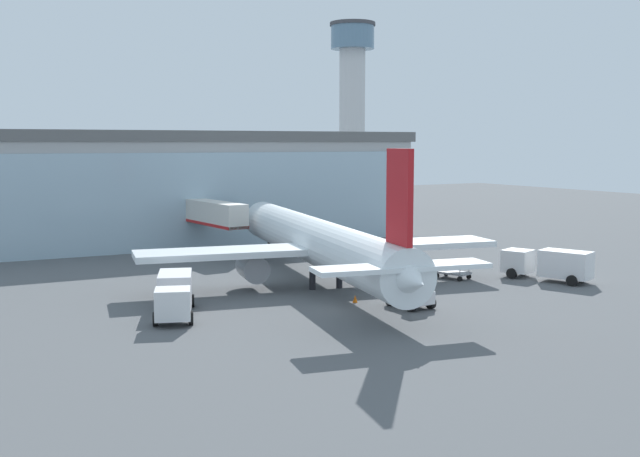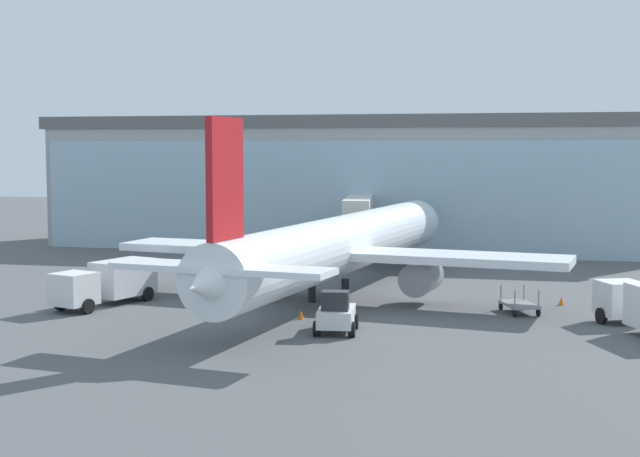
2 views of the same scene
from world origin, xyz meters
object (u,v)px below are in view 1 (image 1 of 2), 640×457
(catering_truck, at_px, (175,294))
(airplane, at_px, (318,243))
(safety_cone_wingtip, at_px, (453,267))
(safety_cone_nose, at_px, (355,299))
(control_tower, at_px, (352,99))
(jet_bridge, at_px, (211,214))
(baggage_cart, at_px, (453,273))
(pushback_tug, at_px, (412,294))
(fuel_truck, at_px, (550,263))

(catering_truck, bearing_deg, airplane, 130.82)
(airplane, bearing_deg, safety_cone_wingtip, -80.06)
(safety_cone_nose, bearing_deg, control_tower, 57.81)
(jet_bridge, xyz_separation_m, airplane, (1.21, -20.16, -0.72))
(safety_cone_nose, bearing_deg, airplane, 80.99)
(control_tower, xyz_separation_m, airplane, (-42.71, -62.17, -15.76))
(jet_bridge, xyz_separation_m, baggage_cart, (12.36, -23.81, -3.62))
(control_tower, bearing_deg, pushback_tug, -119.52)
(jet_bridge, xyz_separation_m, safety_cone_wingtip, (15.09, -20.62, -3.85))
(control_tower, relative_size, catering_truck, 4.29)
(pushback_tug, bearing_deg, jet_bridge, 1.82)
(control_tower, relative_size, airplane, 0.82)
(airplane, bearing_deg, catering_truck, 121.57)
(baggage_cart, height_order, pushback_tug, pushback_tug)
(pushback_tug, bearing_deg, safety_cone_nose, 34.08)
(pushback_tug, bearing_deg, fuel_truck, -84.19)
(catering_truck, height_order, baggage_cart, catering_truck)
(jet_bridge, xyz_separation_m, pushback_tug, (2.54, -31.08, -3.15))
(jet_bridge, height_order, catering_truck, jet_bridge)
(control_tower, distance_m, pushback_tug, 85.94)
(baggage_cart, bearing_deg, jet_bridge, 9.18)
(baggage_cart, distance_m, safety_cone_nose, 12.96)
(airplane, distance_m, baggage_cart, 12.09)
(fuel_truck, xyz_separation_m, pushback_tug, (-16.13, -2.45, -0.49))
(jet_bridge, bearing_deg, control_tower, -50.36)
(safety_cone_nose, relative_size, safety_cone_wingtip, 1.00)
(safety_cone_nose, bearing_deg, fuel_truck, -2.78)
(catering_truck, xyz_separation_m, safety_cone_nose, (12.62, -2.61, -1.19))
(catering_truck, height_order, safety_cone_nose, catering_truck)
(safety_cone_wingtip, bearing_deg, baggage_cart, -130.54)
(control_tower, bearing_deg, safety_cone_nose, -122.19)
(control_tower, bearing_deg, baggage_cart, -115.61)
(jet_bridge, distance_m, control_tower, 62.61)
(jet_bridge, relative_size, safety_cone_wingtip, 22.41)
(pushback_tug, bearing_deg, safety_cone_wingtip, -53.04)
(catering_truck, relative_size, pushback_tug, 2.31)
(pushback_tug, xyz_separation_m, safety_cone_wingtip, (12.55, 10.46, -0.70))
(pushback_tug, relative_size, safety_cone_wingtip, 5.97)
(catering_truck, distance_m, pushback_tug, 16.29)
(control_tower, distance_m, catering_truck, 89.52)
(safety_cone_nose, distance_m, safety_cone_wingtip, 16.67)
(catering_truck, bearing_deg, jet_bridge, 174.45)
(jet_bridge, xyz_separation_m, safety_cone_nose, (0.01, -27.72, -3.85))
(catering_truck, distance_m, baggage_cart, 25.02)
(jet_bridge, relative_size, safety_cone_nose, 22.41)
(baggage_cart, relative_size, safety_cone_nose, 5.75)
(jet_bridge, bearing_deg, safety_cone_nose, 175.93)
(jet_bridge, relative_size, fuel_truck, 1.62)
(catering_truck, bearing_deg, pushback_tug, 89.58)
(control_tower, height_order, safety_cone_nose, control_tower)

